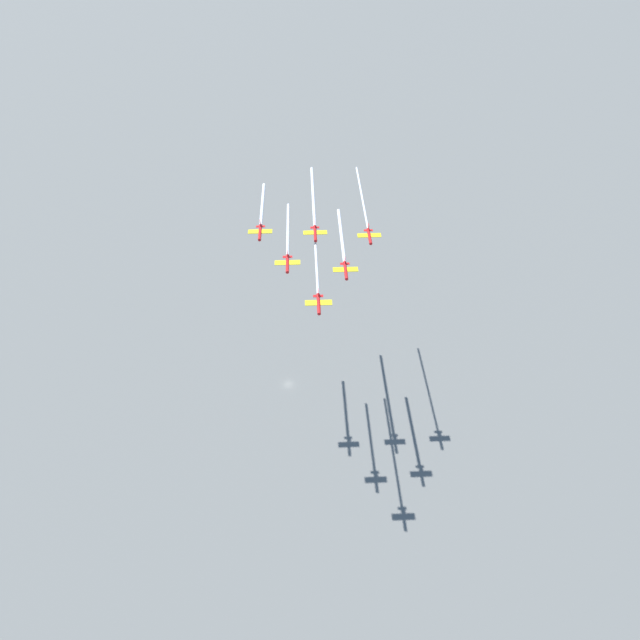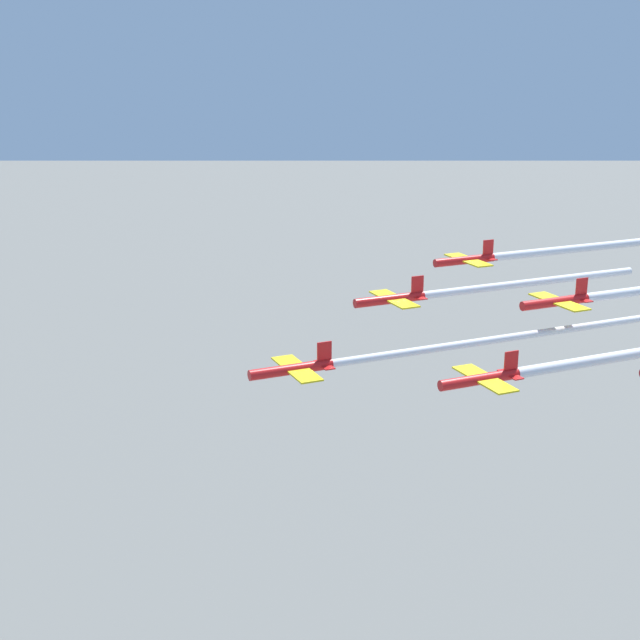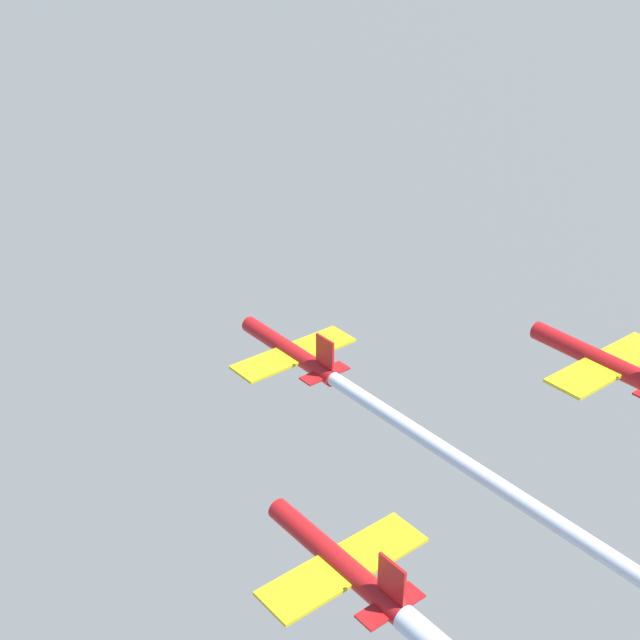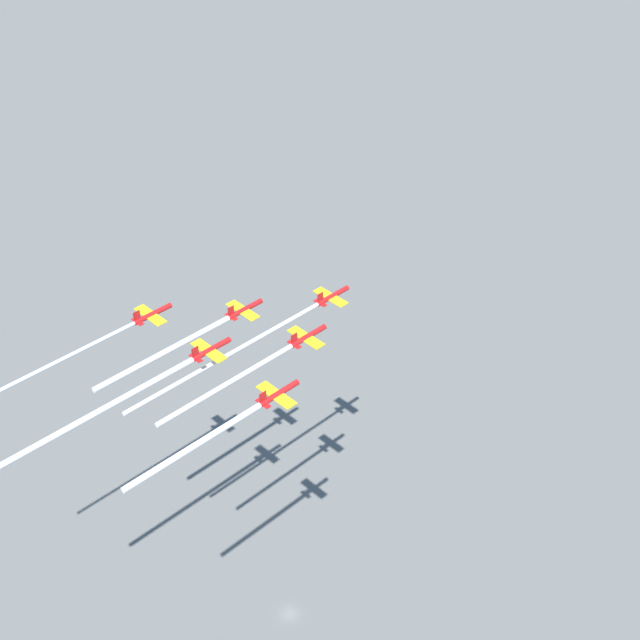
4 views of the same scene
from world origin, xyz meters
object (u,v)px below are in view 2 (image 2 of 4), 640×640
jet_0 (294,369)px  jet_1 (482,379)px  jet_4 (557,301)px  jet_5 (467,260)px  jet_2 (392,299)px

jet_0 → jet_1: 20.68m
jet_4 → jet_5: (-20.68, -3.51, 1.03)m
jet_2 → jet_5: (-13.32, 15.82, 1.36)m
jet_1 → jet_4: (-13.32, 15.82, 4.12)m
jet_4 → jet_2: bearing=59.5°
jet_2 → jet_4: (7.35, 19.33, 0.33)m
jet_0 → jet_2: size_ratio=1.00×
jet_1 → jet_5: (-34.00, 12.31, 5.15)m
jet_0 → jet_5: (-26.64, 31.64, 4.88)m
jet_4 → jet_5: bearing=-0.0°
jet_4 → jet_5: jet_5 is taller
jet_0 → jet_1: bearing=-120.5°
jet_1 → jet_4: bearing=-59.5°
jet_4 → jet_5: size_ratio=1.00×
jet_2 → jet_1: bearing=180.0°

